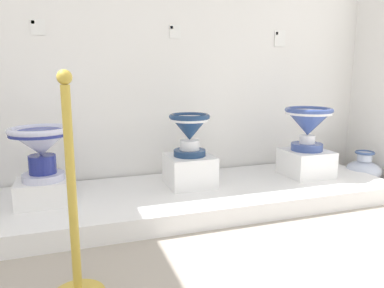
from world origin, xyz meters
The scene contains 13 objects.
wall_back centered at (1.90, 2.58, 1.41)m, with size 4.00×0.06×2.82m, color white.
display_platform centered at (1.90, 2.04, 0.07)m, with size 3.21×0.99×0.14m, color white.
plinth_block_leftmost centered at (0.81, 2.04, 0.22)m, with size 0.37×0.29×0.17m, color white.
antique_toilet_leftmost centered at (0.81, 2.04, 0.55)m, with size 0.41×0.41×0.37m.
plinth_block_central_ornate centered at (1.88, 2.13, 0.26)m, with size 0.36×0.37×0.24m, color white.
antique_toilet_central_ornate centered at (1.88, 2.13, 0.59)m, with size 0.32×0.32×0.33m.
plinth_block_broad_patterned centered at (2.94, 2.07, 0.25)m, with size 0.37×0.38×0.22m, color white.
antique_toilet_broad_patterned centered at (2.94, 2.07, 0.60)m, with size 0.40×0.40×0.37m.
info_placard_first centered at (0.82, 2.54, 1.36)m, with size 0.10×0.01×0.12m.
info_placard_second centered at (1.89, 2.54, 1.37)m, with size 0.10×0.01×0.11m.
info_placard_third centered at (2.92, 2.54, 1.34)m, with size 0.11×0.01×0.15m.
decorative_vase_spare centered at (3.60, 2.08, 0.13)m, with size 0.32×0.32×0.30m.
stanchion_post_near_left centered at (0.98, 1.05, 0.32)m, with size 0.24×0.24×1.04m.
Camera 1 is at (0.99, -0.57, 1.02)m, focal length 34.38 mm.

